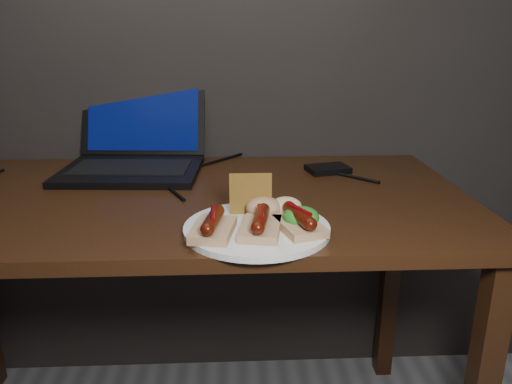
% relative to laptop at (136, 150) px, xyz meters
% --- Properties ---
extents(desk, '(1.40, 0.70, 0.75)m').
position_rel_laptop_xyz_m(desk, '(0.12, -0.24, -0.14)').
color(desk, '#391E0E').
rests_on(desk, ground).
extents(laptop, '(0.38, 0.39, 0.25)m').
position_rel_laptop_xyz_m(laptop, '(0.00, 0.00, 0.00)').
color(laptop, black).
rests_on(laptop, desk).
extents(hard_drive, '(0.12, 0.10, 0.02)m').
position_rel_laptop_xyz_m(hard_drive, '(0.53, -0.07, -0.04)').
color(hard_drive, black).
rests_on(hard_drive, desk).
extents(desk_cables, '(1.09, 0.44, 0.01)m').
position_rel_laptop_xyz_m(desk_cables, '(0.10, -0.09, -0.05)').
color(desk_cables, black).
rests_on(desk_cables, desk).
extents(plate, '(0.34, 0.34, 0.01)m').
position_rel_laptop_xyz_m(plate, '(0.31, -0.48, -0.04)').
color(plate, white).
rests_on(plate, desk).
extents(bread_sausage_left, '(0.09, 0.13, 0.04)m').
position_rel_laptop_xyz_m(bread_sausage_left, '(0.23, -0.51, -0.02)').
color(bread_sausage_left, tan).
rests_on(bread_sausage_left, plate).
extents(bread_sausage_center, '(0.09, 0.12, 0.04)m').
position_rel_laptop_xyz_m(bread_sausage_center, '(0.32, -0.51, -0.02)').
color(bread_sausage_center, tan).
rests_on(bread_sausage_center, plate).
extents(bread_sausage_right, '(0.10, 0.13, 0.04)m').
position_rel_laptop_xyz_m(bread_sausage_right, '(0.39, -0.50, -0.02)').
color(bread_sausage_right, tan).
rests_on(bread_sausage_right, plate).
extents(crispbread, '(0.09, 0.01, 0.08)m').
position_rel_laptop_xyz_m(crispbread, '(0.30, -0.41, 0.00)').
color(crispbread, '#A8822E').
rests_on(crispbread, plate).
extents(salad_greens, '(0.07, 0.07, 0.04)m').
position_rel_laptop_xyz_m(salad_greens, '(0.40, -0.48, -0.02)').
color(salad_greens, '#115519').
rests_on(salad_greens, plate).
extents(salsa_mound, '(0.07, 0.07, 0.04)m').
position_rel_laptop_xyz_m(salsa_mound, '(0.33, -0.43, -0.02)').
color(salsa_mound, maroon).
rests_on(salsa_mound, plate).
extents(coleslaw_mound, '(0.06, 0.06, 0.04)m').
position_rel_laptop_xyz_m(coleslaw_mound, '(0.37, -0.42, -0.02)').
color(coleslaw_mound, silver).
rests_on(coleslaw_mound, plate).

